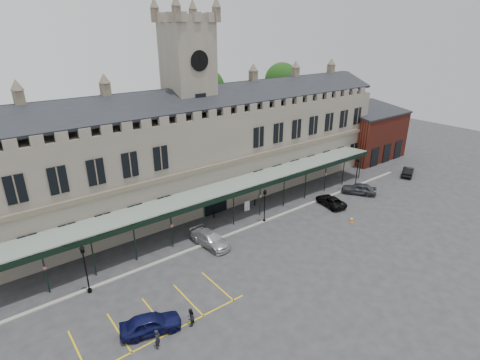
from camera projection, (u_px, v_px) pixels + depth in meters
ground at (275, 251)px, 38.62m from camera, size 140.00×140.00×0.00m
station_building at (193, 154)px, 47.87m from camera, size 60.00×10.36×17.30m
clock_tower at (190, 102)px, 45.45m from camera, size 5.60×5.60×24.80m
canopy at (232, 205)px, 43.20m from camera, size 50.00×4.10×4.30m
brick_annex at (368, 134)px, 65.88m from camera, size 12.40×8.36×9.23m
kerb at (243, 230)px, 42.64m from camera, size 60.00×0.40×0.12m
parking_markings at (158, 319)px, 29.58m from camera, size 16.00×6.00×0.01m
tree_behind_mid at (205, 89)px, 56.71m from camera, size 6.00×6.00×16.00m
tree_behind_right at (282, 81)px, 65.79m from camera, size 6.00×6.00×16.00m
lamp_post_left at (85, 265)px, 31.53m from camera, size 0.45×0.45×4.75m
lamp_post_mid at (265, 203)px, 43.53m from camera, size 0.40×0.40×4.24m
lamp_post_right at (357, 170)px, 53.17m from camera, size 0.43×0.43×4.59m
traffic_cone at (352, 219)px, 44.34m from camera, size 0.42×0.42×0.67m
sign_board at (247, 206)px, 47.00m from camera, size 0.75×0.14×1.29m
bollard_left at (214, 215)px, 45.25m from camera, size 0.16×0.16×0.90m
bollard_right at (255, 203)px, 48.41m from camera, size 0.15×0.15×0.87m
car_left_a at (151, 323)px, 28.04m from camera, size 4.87×3.06×1.55m
car_taxi at (210, 239)px, 39.42m from camera, size 2.68×5.27×1.47m
car_van at (330, 201)px, 48.42m from camera, size 2.87×4.80×1.25m
car_right_a at (359, 189)px, 51.75m from camera, size 4.11×4.88×1.58m
car_right_b at (408, 171)px, 58.29m from camera, size 4.45×3.04×1.39m
person_a at (158, 339)px, 26.62m from camera, size 0.67×0.66×1.57m
person_b at (190, 317)px, 28.66m from camera, size 0.94×0.91×1.53m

